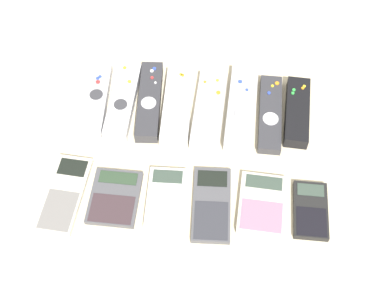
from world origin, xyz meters
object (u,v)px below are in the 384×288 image
at_px(remote_1, 123,101).
at_px(remote_2, 150,101).
at_px(calculator_2, 166,198).
at_px(calculator_4, 262,204).
at_px(calculator_1, 115,197).
at_px(remote_6, 270,114).
at_px(calculator_5, 311,210).
at_px(remote_3, 177,106).
at_px(remote_0, 97,100).
at_px(calculator_0, 65,194).
at_px(remote_5, 242,107).
at_px(calculator_3, 212,204).
at_px(remote_4, 209,109).
at_px(remote_7, 297,112).

bearing_deg(remote_1, remote_2, 4.88).
relative_size(calculator_2, calculator_4, 1.01).
bearing_deg(remote_1, calculator_2, -60.94).
height_order(calculator_1, calculator_4, calculator_4).
distance_m(remote_1, remote_6, 0.30).
distance_m(remote_2, calculator_5, 0.38).
distance_m(remote_3, remote_6, 0.19).
bearing_deg(calculator_1, remote_3, 67.64).
xyz_separation_m(remote_0, remote_6, (0.35, -0.00, -0.00)).
distance_m(calculator_2, calculator_5, 0.26).
bearing_deg(remote_6, calculator_0, -149.16).
distance_m(remote_5, calculator_4, 0.22).
relative_size(remote_3, calculator_3, 1.22).
bearing_deg(remote_3, calculator_4, -50.61).
height_order(remote_5, calculator_4, remote_5).
relative_size(remote_0, calculator_0, 1.12).
bearing_deg(remote_2, remote_5, -3.28).
distance_m(remote_2, calculator_0, 0.25).
relative_size(calculator_1, calculator_4, 0.93).
relative_size(calculator_2, calculator_3, 0.82).
xyz_separation_m(remote_5, calculator_3, (-0.04, -0.22, -0.01)).
xyz_separation_m(remote_0, remote_4, (0.23, -0.00, 0.00)).
bearing_deg(remote_1, calculator_0, -106.96).
bearing_deg(remote_2, remote_3, -10.88).
bearing_deg(remote_3, remote_6, -1.37).
distance_m(remote_0, remote_1, 0.05).
relative_size(calculator_0, calculator_2, 1.30).
bearing_deg(calculator_0, remote_7, 31.58).
relative_size(remote_0, remote_5, 0.88).
height_order(remote_0, calculator_5, remote_0).
height_order(calculator_3, calculator_5, calculator_5).
height_order(remote_1, calculator_1, remote_1).
distance_m(remote_7, calculator_4, 0.22).
relative_size(remote_3, remote_5, 0.90).
bearing_deg(remote_1, calculator_5, -28.62).
relative_size(remote_5, remote_6, 1.11).
relative_size(remote_5, calculator_3, 1.36).
relative_size(remote_4, calculator_4, 1.52).
bearing_deg(remote_1, calculator_1, -83.70).
xyz_separation_m(remote_1, calculator_2, (0.11, -0.21, -0.00)).
relative_size(calculator_3, calculator_4, 1.23).
relative_size(remote_0, calculator_2, 1.45).
distance_m(calculator_1, calculator_5, 0.35).
height_order(calculator_0, calculator_1, calculator_0).
xyz_separation_m(remote_3, calculator_3, (0.08, -0.21, -0.01)).
xyz_separation_m(remote_6, calculator_5, (0.07, -0.21, -0.00)).
relative_size(remote_6, calculator_2, 1.49).
xyz_separation_m(remote_2, remote_4, (0.12, -0.01, -0.00)).
bearing_deg(remote_2, calculator_3, -60.73).
bearing_deg(remote_0, calculator_2, -54.55).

